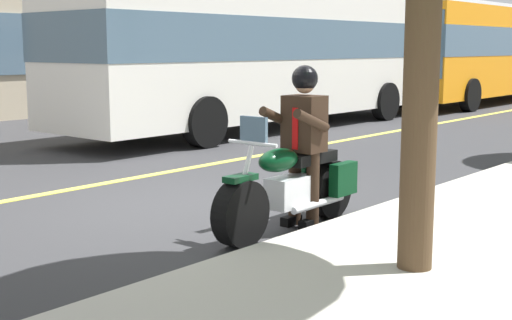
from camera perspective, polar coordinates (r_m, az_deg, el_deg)
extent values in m
plane|color=#333335|center=(8.64, -5.30, -3.81)|extent=(80.00, 80.00, 0.00)
cube|color=#E5DB4C|center=(10.14, -13.22, -2.05)|extent=(60.00, 0.16, 0.01)
cylinder|color=black|center=(6.86, -1.25, -4.34)|extent=(0.66, 0.21, 0.66)
cylinder|color=black|center=(8.08, 5.93, -2.34)|extent=(0.66, 0.21, 0.66)
cube|color=silver|center=(7.46, 2.76, -2.56)|extent=(0.57, 0.29, 0.32)
ellipsoid|color=black|center=(7.23, 1.83, -0.01)|extent=(0.57, 0.29, 0.24)
cube|color=black|center=(7.68, 4.33, 0.20)|extent=(0.71, 0.29, 0.12)
cube|color=black|center=(7.89, 7.08, -1.52)|extent=(0.40, 0.13, 0.36)
cube|color=black|center=(8.13, 4.45, -1.16)|extent=(0.40, 0.13, 0.36)
cylinder|color=silver|center=(6.82, -1.14, -2.11)|extent=(0.35, 0.06, 0.76)
cylinder|color=silver|center=(6.88, -0.29, 1.37)|extent=(0.05, 0.60, 0.04)
cube|color=black|center=(6.79, -1.26, -1.47)|extent=(0.36, 0.17, 0.06)
cylinder|color=silver|center=(7.64, 5.06, -3.53)|extent=(0.90, 0.10, 0.08)
cube|color=slate|center=(6.88, -0.18, 2.37)|extent=(0.05, 0.32, 0.28)
cylinder|color=black|center=(7.59, 4.61, -2.37)|extent=(0.14, 0.14, 0.84)
cube|color=black|center=(7.62, 4.32, -5.17)|extent=(0.26, 0.12, 0.10)
cylinder|color=black|center=(7.72, 3.15, -2.15)|extent=(0.14, 0.14, 0.84)
cube|color=black|center=(7.76, 2.86, -4.90)|extent=(0.26, 0.12, 0.10)
cube|color=black|center=(7.55, 3.93, 2.96)|extent=(0.33, 0.41, 0.60)
cube|color=red|center=(7.42, 3.21, 2.55)|extent=(0.03, 0.07, 0.44)
cylinder|color=black|center=(7.27, 4.53, 3.19)|extent=(0.55, 0.11, 0.28)
cylinder|color=black|center=(7.53, 1.77, 3.42)|extent=(0.55, 0.11, 0.28)
sphere|color=tan|center=(7.51, 3.96, 6.22)|extent=(0.22, 0.22, 0.22)
sphere|color=black|center=(7.51, 3.97, 6.60)|extent=(0.28, 0.28, 0.28)
cube|color=orange|center=(25.93, 17.84, 8.36)|extent=(11.00, 2.50, 2.85)
cube|color=slate|center=(25.93, 17.87, 9.08)|extent=(11.04, 2.52, 0.90)
cube|color=slate|center=(20.97, 11.94, 9.13)|extent=(0.06, 2.40, 1.90)
cube|color=white|center=(25.97, 18.00, 11.61)|extent=(11.00, 2.50, 0.10)
cylinder|color=black|center=(22.20, 16.91, 5.05)|extent=(1.00, 0.30, 1.00)
cylinder|color=black|center=(23.26, 11.48, 5.43)|extent=(1.00, 0.30, 1.00)
cylinder|color=black|center=(29.38, 17.99, 5.90)|extent=(1.00, 0.30, 1.00)
cube|color=white|center=(16.73, 0.63, 8.61)|extent=(11.00, 2.50, 2.85)
cube|color=slate|center=(16.73, 0.63, 9.72)|extent=(11.04, 2.52, 0.90)
cube|color=slate|center=(21.24, 10.32, 9.18)|extent=(0.06, 2.40, 1.90)
cylinder|color=black|center=(20.35, 4.55, 5.08)|extent=(1.00, 0.30, 1.00)
cylinder|color=black|center=(19.05, 10.42, 4.68)|extent=(1.00, 0.30, 1.00)
cylinder|color=black|center=(15.40, -10.54, 3.65)|extent=(1.00, 0.30, 1.00)
cylinder|color=black|center=(13.62, -4.15, 3.09)|extent=(1.00, 0.30, 1.00)
cylinder|color=#4C3823|center=(5.70, 13.16, 5.30)|extent=(0.28, 0.28, 2.84)
cube|color=slate|center=(23.11, -7.01, 9.24)|extent=(1.10, 0.06, 1.60)
cube|color=slate|center=(19.83, -18.87, 8.86)|extent=(1.10, 0.06, 1.60)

